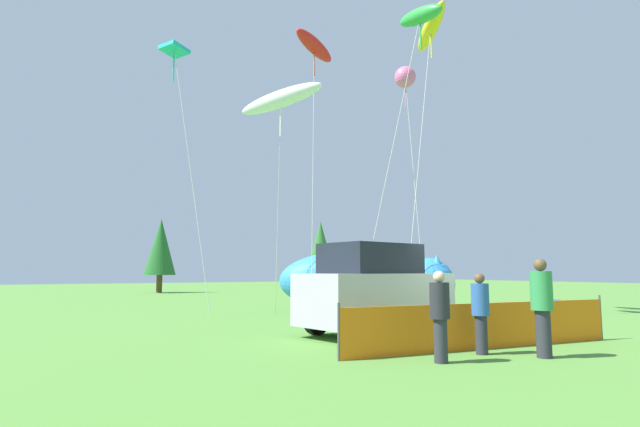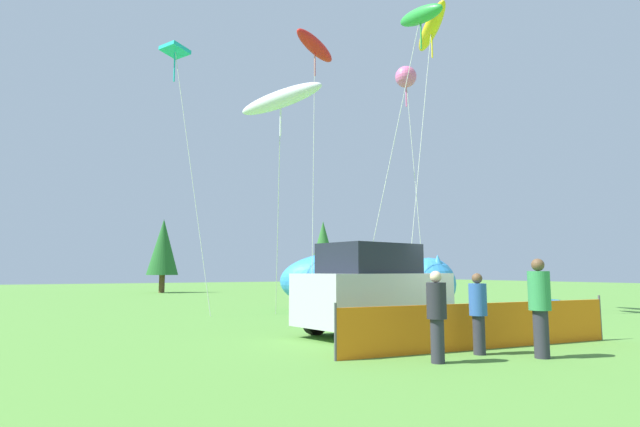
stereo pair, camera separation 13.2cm
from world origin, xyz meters
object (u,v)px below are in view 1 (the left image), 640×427
parked_car (376,290)px  kite_yellow_hero (431,28)px  spectator_in_yellow_shirt (542,303)px  inflatable_cat (363,283)px  kite_red_lizard (314,47)px  kite_teal_diamond (175,56)px  kite_white_ghost (281,100)px  folding_chair (550,312)px  spectator_in_red_shirt (440,312)px  kite_pink_octopus (405,78)px  kite_green_fish (420,17)px  spectator_in_blue_shirt (481,310)px

parked_car → kite_yellow_hero: bearing=23.8°
kite_yellow_hero → spectator_in_yellow_shirt: bearing=-121.1°
inflatable_cat → kite_red_lizard: (-2.35, -0.03, 9.76)m
kite_teal_diamond → inflatable_cat: bearing=-15.0°
inflatable_cat → kite_white_ghost: kite_white_ghost is taller
kite_red_lizard → kite_white_ghost: kite_red_lizard is taller
parked_car → folding_chair: parked_car is taller
spectator_in_red_shirt → kite_white_ghost: bearing=85.8°
parked_car → spectator_in_red_shirt: (-1.40, -3.90, -0.24)m
folding_chair → kite_pink_octopus: 11.54m
folding_chair → kite_red_lizard: (-2.91, 8.28, 10.39)m
folding_chair → kite_pink_octopus: kite_pink_octopus is taller
kite_teal_diamond → kite_green_fish: size_ratio=0.91×
inflatable_cat → kite_yellow_hero: (1.57, -2.77, 10.33)m
spectator_in_yellow_shirt → kite_teal_diamond: size_ratio=0.18×
inflatable_cat → spectator_in_yellow_shirt: inflatable_cat is taller
spectator_in_blue_shirt → kite_yellow_hero: size_ratio=0.13×
kite_white_ghost → kite_teal_diamond: size_ratio=0.77×
kite_yellow_hero → kite_white_ghost: kite_yellow_hero is taller
inflatable_cat → spectator_in_red_shirt: 11.83m
spectator_in_blue_shirt → spectator_in_red_shirt: bearing=-167.6°
parked_car → kite_white_ghost: size_ratio=0.56×
parked_car → kite_white_ghost: (-0.79, 4.32, 6.36)m
parked_car → kite_yellow_hero: 12.37m
spectator_in_blue_shirt → kite_white_ghost: bearing=95.3°
spectator_in_red_shirt → kite_red_lizard: size_ratio=0.14×
spectator_in_red_shirt → kite_white_ghost: (0.61, 8.22, 6.60)m
spectator_in_yellow_shirt → kite_yellow_hero: size_ratio=0.15×
inflatable_cat → spectator_in_red_shirt: bearing=-88.4°
kite_red_lizard → kite_green_fish: (2.38, -3.84, 0.14)m
folding_chair → spectator_in_blue_shirt: 5.09m
spectator_in_yellow_shirt → inflatable_cat: bearing=72.8°
folding_chair → kite_white_ghost: 10.74m
spectator_in_yellow_shirt → kite_teal_diamond: kite_teal_diamond is taller
parked_car → kite_red_lizard: size_ratio=0.40×
parked_car → inflatable_cat: 7.75m
kite_pink_octopus → kite_green_fish: 2.99m
spectator_in_yellow_shirt → kite_red_lizard: 14.82m
spectator_in_blue_shirt → spectator_in_red_shirt: spectator_in_red_shirt is taller
kite_yellow_hero → parked_car: bearing=-146.1°
inflatable_cat → spectator_in_yellow_shirt: size_ratio=3.80×
spectator_in_yellow_shirt → kite_green_fish: bearing=64.3°
spectator_in_blue_shirt → kite_pink_octopus: kite_pink_octopus is taller
parked_car → kite_teal_diamond: kite_teal_diamond is taller
spectator_in_blue_shirt → spectator_in_yellow_shirt: size_ratio=0.85×
inflatable_cat → kite_red_lizard: bearing=-150.0°
spectator_in_yellow_shirt → kite_green_fish: size_ratio=0.16×
folding_chair → spectator_in_blue_shirt: (-4.71, -1.87, 0.37)m
spectator_in_red_shirt → kite_pink_octopus: bearing=53.2°
spectator_in_red_shirt → kite_green_fish: 13.30m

